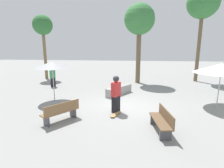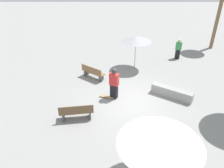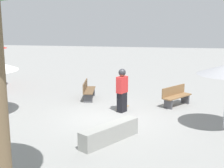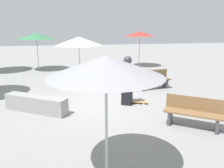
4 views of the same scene
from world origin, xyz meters
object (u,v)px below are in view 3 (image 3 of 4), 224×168
(bench_far, at_px, (88,90))
(concrete_ledge, at_px, (110,133))
(bench_near, at_px, (176,96))
(skater_main, at_px, (122,89))
(skateboard, at_px, (123,108))

(bench_far, bearing_deg, concrete_ledge, 13.20)
(bench_near, distance_m, bench_far, 4.08)
(concrete_ledge, relative_size, bench_far, 1.29)
(skater_main, bearing_deg, concrete_ledge, -150.65)
(skater_main, distance_m, bench_near, 2.62)
(concrete_ledge, bearing_deg, bench_near, -115.43)
(skater_main, bearing_deg, bench_far, 74.53)
(bench_far, bearing_deg, bench_near, 75.52)
(skateboard, bearing_deg, concrete_ledge, -157.15)
(concrete_ledge, distance_m, bench_far, 5.30)
(skateboard, bearing_deg, skater_main, -155.24)
(skateboard, xyz_separation_m, bench_near, (-2.22, -0.92, 0.37))
(skater_main, height_order, bench_far, skater_main)
(skater_main, height_order, skateboard, skater_main)
(skater_main, height_order, concrete_ledge, skater_main)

